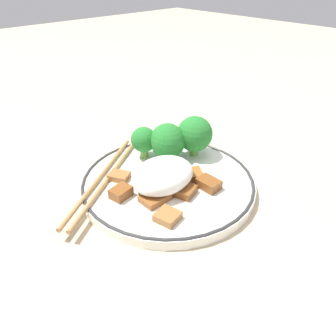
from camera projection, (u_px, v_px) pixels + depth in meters
name	position (u px, v px, depth m)	size (l,w,h in m)	color
ground_plane	(168.00, 187.00, 0.48)	(3.00, 3.00, 0.00)	#C6B28E
plate	(168.00, 183.00, 0.48)	(0.25, 0.25, 0.02)	white
rice_mound	(163.00, 175.00, 0.45)	(0.09, 0.07, 0.04)	white
broccoli_back_left	(195.00, 134.00, 0.52)	(0.06, 0.06, 0.07)	#72AD4C
broccoli_back_center	(168.00, 141.00, 0.51)	(0.06, 0.06, 0.06)	#72AD4C
broccoli_back_right	(144.00, 140.00, 0.51)	(0.04, 0.04, 0.05)	#72AD4C
meat_near_front	(168.00, 216.00, 0.40)	(0.03, 0.03, 0.01)	#9E6633
meat_near_left	(155.00, 198.00, 0.43)	(0.04, 0.03, 0.01)	brown
meat_near_right	(191.00, 175.00, 0.48)	(0.04, 0.04, 0.01)	#995B28
meat_near_back	(184.00, 191.00, 0.44)	(0.03, 0.03, 0.01)	brown
meat_on_rice_edge	(119.00, 176.00, 0.47)	(0.03, 0.04, 0.01)	#9E6633
meat_mid_left	(209.00, 184.00, 0.45)	(0.02, 0.03, 0.01)	brown
meat_mid_right	(143.00, 181.00, 0.46)	(0.04, 0.04, 0.01)	brown
meat_far_scatter	(121.00, 192.00, 0.44)	(0.03, 0.03, 0.01)	brown
chopsticks	(104.00, 178.00, 0.47)	(0.20, 0.14, 0.01)	#AD8451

